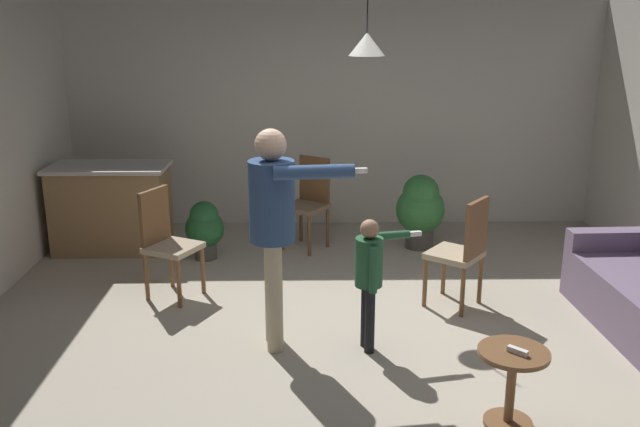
% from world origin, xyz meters
% --- Properties ---
extents(ground, '(7.68, 7.68, 0.00)m').
position_xyz_m(ground, '(0.00, 0.00, 0.00)').
color(ground, '#B2A893').
extents(wall_back, '(6.40, 0.10, 2.70)m').
position_xyz_m(wall_back, '(0.00, 3.20, 1.35)').
color(wall_back, silver).
rests_on(wall_back, ground).
extents(kitchen_counter, '(1.26, 0.66, 0.95)m').
position_xyz_m(kitchen_counter, '(-2.45, 2.18, 0.48)').
color(kitchen_counter, '#99754C').
rests_on(kitchen_counter, ground).
extents(side_table_by_couch, '(0.44, 0.44, 0.52)m').
position_xyz_m(side_table_by_couch, '(0.96, -1.24, 0.33)').
color(side_table_by_couch, brown).
rests_on(side_table_by_couch, ground).
extents(person_adult, '(0.86, 0.49, 1.71)m').
position_xyz_m(person_adult, '(-0.56, -0.13, 1.06)').
color(person_adult, tan).
rests_on(person_adult, ground).
extents(person_child, '(0.53, 0.37, 1.05)m').
position_xyz_m(person_child, '(0.16, -0.20, 0.65)').
color(person_child, black).
rests_on(person_child, ground).
extents(dining_chair_by_counter, '(0.58, 0.58, 1.00)m').
position_xyz_m(dining_chair_by_counter, '(-0.30, 2.24, 0.55)').
color(dining_chair_by_counter, brown).
rests_on(dining_chair_by_counter, ground).
extents(dining_chair_near_wall, '(0.56, 0.56, 1.00)m').
position_xyz_m(dining_chair_near_wall, '(-1.59, 0.88, 0.55)').
color(dining_chair_near_wall, brown).
rests_on(dining_chair_near_wall, ground).
extents(dining_chair_centre_back, '(0.59, 0.59, 1.00)m').
position_xyz_m(dining_chair_centre_back, '(1.04, 0.58, 0.55)').
color(dining_chair_centre_back, brown).
rests_on(dining_chair_centre_back, ground).
extents(potted_plant_corner, '(0.41, 0.41, 0.63)m').
position_xyz_m(potted_plant_corner, '(-1.40, 1.87, 0.35)').
color(potted_plant_corner, '#4C4742').
rests_on(potted_plant_corner, ground).
extents(potted_plant_by_wall, '(0.54, 0.54, 0.82)m').
position_xyz_m(potted_plant_by_wall, '(0.93, 2.20, 0.45)').
color(potted_plant_by_wall, '#4C4742').
rests_on(potted_plant_by_wall, ground).
extents(spare_remote_on_table, '(0.12, 0.12, 0.04)m').
position_xyz_m(spare_remote_on_table, '(0.97, -1.28, 0.54)').
color(spare_remote_on_table, white).
rests_on(spare_remote_on_table, side_table_by_couch).
extents(ceiling_light_pendant, '(0.32, 0.32, 0.55)m').
position_xyz_m(ceiling_light_pendant, '(0.22, 1.14, 2.25)').
color(ceiling_light_pendant, silver).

